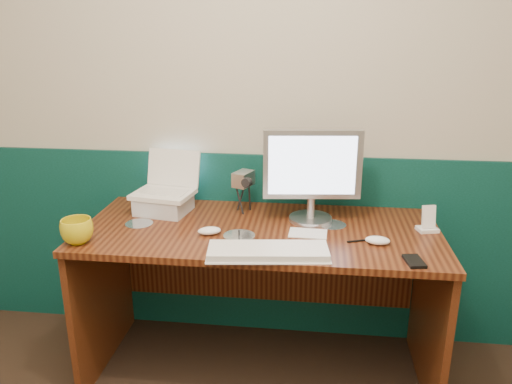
# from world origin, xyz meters

# --- Properties ---
(back_wall) EXTENTS (3.50, 0.04, 2.50)m
(back_wall) POSITION_xyz_m (0.00, 1.75, 1.25)
(back_wall) COLOR #B9B19C
(back_wall) RESTS_ON ground
(wainscot) EXTENTS (3.48, 0.02, 1.00)m
(wainscot) POSITION_xyz_m (0.00, 1.74, 0.50)
(wainscot) COLOR #073129
(wainscot) RESTS_ON ground
(desk) EXTENTS (1.60, 0.70, 0.75)m
(desk) POSITION_xyz_m (0.11, 1.38, 0.38)
(desk) COLOR #37150A
(desk) RESTS_ON ground
(laptop_riser) EXTENTS (0.27, 0.24, 0.08)m
(laptop_riser) POSITION_xyz_m (-0.38, 1.53, 0.79)
(laptop_riser) COLOR silver
(laptop_riser) RESTS_ON desk
(laptop) EXTENTS (0.31, 0.25, 0.23)m
(laptop) POSITION_xyz_m (-0.38, 1.53, 0.95)
(laptop) COLOR white
(laptop) RESTS_ON laptop_riser
(monitor) EXTENTS (0.45, 0.18, 0.44)m
(monitor) POSITION_xyz_m (0.33, 1.50, 0.97)
(monitor) COLOR #BAB9BF
(monitor) RESTS_ON desk
(keyboard) EXTENTS (0.49, 0.21, 0.03)m
(keyboard) POSITION_xyz_m (0.17, 1.10, 0.76)
(keyboard) COLOR white
(keyboard) RESTS_ON desk
(mouse_right) EXTENTS (0.11, 0.07, 0.03)m
(mouse_right) POSITION_xyz_m (0.62, 1.26, 0.77)
(mouse_right) COLOR white
(mouse_right) RESTS_ON desk
(mouse_left) EXTENTS (0.11, 0.09, 0.03)m
(mouse_left) POSITION_xyz_m (-0.10, 1.28, 0.77)
(mouse_left) COLOR white
(mouse_left) RESTS_ON desk
(mug) EXTENTS (0.17, 0.17, 0.11)m
(mug) POSITION_xyz_m (-0.63, 1.13, 0.80)
(mug) COLOR gold
(mug) RESTS_ON desk
(camcorder) EXTENTS (0.14, 0.16, 0.21)m
(camcorder) POSITION_xyz_m (0.01, 1.59, 0.86)
(camcorder) COLOR silver
(camcorder) RESTS_ON desk
(cd_spindle) EXTENTS (0.13, 0.13, 0.03)m
(cd_spindle) POSITION_xyz_m (0.04, 1.23, 0.76)
(cd_spindle) COLOR silver
(cd_spindle) RESTS_ON desk
(cd_loose_a) EXTENTS (0.13, 0.13, 0.00)m
(cd_loose_a) POSITION_xyz_m (-0.45, 1.37, 0.75)
(cd_loose_a) COLOR #B3BAC4
(cd_loose_a) RESTS_ON desk
(cd_loose_b) EXTENTS (0.13, 0.13, 0.00)m
(cd_loose_b) POSITION_xyz_m (0.43, 1.46, 0.75)
(cd_loose_b) COLOR silver
(cd_loose_b) RESTS_ON desk
(pen) EXTENTS (0.13, 0.05, 0.01)m
(pen) POSITION_xyz_m (0.56, 1.29, 0.75)
(pen) COLOR black
(pen) RESTS_ON desk
(papers) EXTENTS (0.17, 0.12, 0.00)m
(papers) POSITION_xyz_m (0.33, 1.34, 0.75)
(papers) COLOR silver
(papers) RESTS_ON desk
(dock) EXTENTS (0.10, 0.08, 0.02)m
(dock) POSITION_xyz_m (0.85, 1.44, 0.76)
(dock) COLOR white
(dock) RESTS_ON desk
(music_player) EXTENTS (0.07, 0.04, 0.10)m
(music_player) POSITION_xyz_m (0.85, 1.44, 0.82)
(music_player) COLOR white
(music_player) RESTS_ON dock
(pda) EXTENTS (0.08, 0.12, 0.01)m
(pda) POSITION_xyz_m (0.74, 1.10, 0.76)
(pda) COLOR black
(pda) RESTS_ON desk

